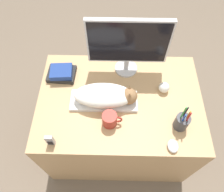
# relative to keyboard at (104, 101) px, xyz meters

# --- Properties ---
(ground_plane) EXTENTS (12.00, 12.00, 0.00)m
(ground_plane) POSITION_rel_keyboard_xyz_m (0.11, -0.37, -0.76)
(ground_plane) COLOR #6B5B4C
(desk) EXTENTS (1.14, 0.79, 0.74)m
(desk) POSITION_rel_keyboard_xyz_m (0.11, 0.03, -0.38)
(desk) COLOR tan
(desk) RESTS_ON ground_plane
(keyboard) EXTENTS (0.45, 0.16, 0.02)m
(keyboard) POSITION_rel_keyboard_xyz_m (0.00, 0.00, 0.00)
(keyboard) COLOR silver
(keyboard) RESTS_ON desk
(cat) EXTENTS (0.42, 0.18, 0.13)m
(cat) POSITION_rel_keyboard_xyz_m (0.03, 0.00, 0.07)
(cat) COLOR white
(cat) RESTS_ON keyboard
(monitor) EXTENTS (0.54, 0.17, 0.45)m
(monitor) POSITION_rel_keyboard_xyz_m (0.15, 0.29, 0.25)
(monitor) COLOR #B7B7BC
(monitor) RESTS_ON desk
(computer_mouse) EXTENTS (0.07, 0.08, 0.03)m
(computer_mouse) POSITION_rel_keyboard_xyz_m (0.43, -0.31, 0.01)
(computer_mouse) COLOR silver
(computer_mouse) RESTS_ON desk
(coffee_mug) EXTENTS (0.13, 0.09, 0.10)m
(coffee_mug) POSITION_rel_keyboard_xyz_m (0.05, -0.16, 0.04)
(coffee_mug) COLOR #9E2D23
(coffee_mug) RESTS_ON desk
(pen_cup) EXTENTS (0.09, 0.09, 0.23)m
(pen_cup) POSITION_rel_keyboard_xyz_m (0.49, -0.17, 0.05)
(pen_cup) COLOR #38383D
(pen_cup) RESTS_ON desk
(baseball) EXTENTS (0.08, 0.08, 0.08)m
(baseball) POSITION_rel_keyboard_xyz_m (0.41, 0.10, 0.03)
(baseball) COLOR silver
(baseball) RESTS_ON desk
(phone) EXTENTS (0.05, 0.02, 0.10)m
(phone) POSITION_rel_keyboard_xyz_m (-0.31, -0.30, 0.04)
(phone) COLOR #99999E
(phone) RESTS_ON desk
(book_stack) EXTENTS (0.21, 0.17, 0.08)m
(book_stack) POSITION_rel_keyboard_xyz_m (-0.32, 0.22, 0.02)
(book_stack) COLOR black
(book_stack) RESTS_ON desk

